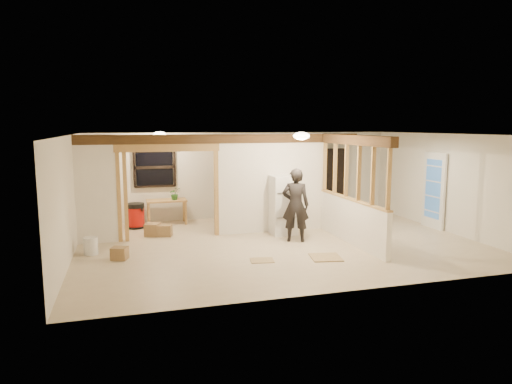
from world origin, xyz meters
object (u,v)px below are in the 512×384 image
object	(u,v)px
shop_vac	(136,216)
refrigerator	(283,205)
bookshelf	(329,181)
woman	(296,205)
work_table	(167,212)

from	to	relation	value
shop_vac	refrigerator	bearing A→B (deg)	-25.62
refrigerator	bookshelf	size ratio (longest dim) A/B	0.73
bookshelf	refrigerator	bearing A→B (deg)	-135.96
woman	work_table	bearing A→B (deg)	-23.20
refrigerator	bookshelf	bearing A→B (deg)	44.04
refrigerator	work_table	world-z (taller)	refrigerator
work_table	bookshelf	distance (m)	4.99
refrigerator	work_table	size ratio (longest dim) A/B	1.36
refrigerator	woman	xyz separation A→B (m)	(0.03, -0.78, 0.13)
woman	shop_vac	xyz separation A→B (m)	(-3.57, 2.48, -0.53)
shop_vac	woman	bearing A→B (deg)	-34.75
shop_vac	bookshelf	size ratio (longest dim) A/B	0.34
shop_vac	bookshelf	world-z (taller)	bookshelf
shop_vac	bookshelf	xyz separation A→B (m)	(5.79, 0.47, 0.66)
refrigerator	woman	size ratio (longest dim) A/B	0.85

